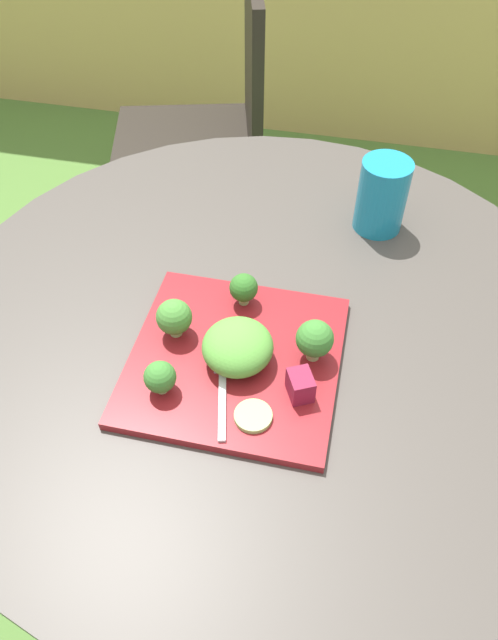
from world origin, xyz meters
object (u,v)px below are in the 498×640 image
at_px(patio_chair, 216,117).
at_px(drinking_glass, 381,199).
at_px(salad_plate, 235,359).
at_px(fork, 222,382).

distance_m(patio_chair, drinking_glass, 0.88).
height_order(salad_plate, drinking_glass, drinking_glass).
distance_m(drinking_glass, fork, 0.45).
bearing_deg(patio_chair, fork, -74.54).
bearing_deg(drinking_glass, patio_chair, 125.28).
relative_size(salad_plate, fork, 1.93).
distance_m(patio_chair, salad_plate, 1.11).
xyz_separation_m(salad_plate, drinking_glass, (0.18, 0.36, 0.05)).
distance_m(salad_plate, fork, 0.05).
distance_m(patio_chair, fork, 1.16).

